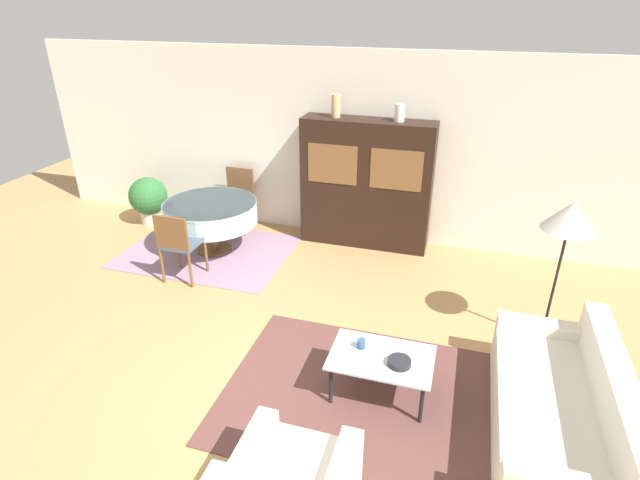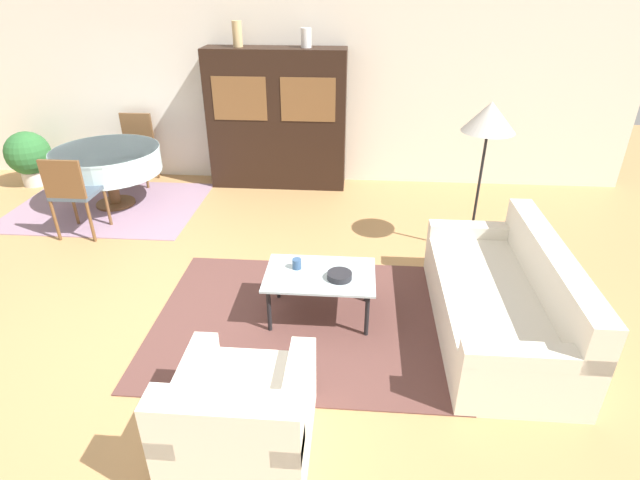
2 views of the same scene
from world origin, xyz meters
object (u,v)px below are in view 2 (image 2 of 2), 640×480
armchair (241,421)px  coffee_table (320,278)px  dining_table (107,161)px  floor_lamp (489,121)px  vase_tall (237,34)px  dining_chair_far (136,143)px  cup (297,264)px  potted_plant (29,155)px  dining_chair_near (72,191)px  display_cabinet (277,120)px  bowl (340,276)px  vase_short (306,38)px  couch (503,302)px

armchair → coffee_table: bearing=76.1°
dining_table → floor_lamp: bearing=-11.3°
vase_tall → dining_chair_far: bearing=-178.8°
dining_table → cup: size_ratio=14.45×
vase_tall → potted_plant: bearing=-174.6°
dining_chair_near → vase_tall: (1.55, 1.75, 1.43)m
display_cabinet → bowl: bearing=-72.5°
coffee_table → potted_plant: 5.08m
display_cabinet → dining_table: 2.22m
coffee_table → dining_chair_far: dining_chair_far is taller
floor_lamp → vase_short: 2.66m
coffee_table → bowl: bearing=-20.0°
dining_table → floor_lamp: size_ratio=0.81×
dining_chair_far → couch: bearing=144.4°
coffee_table → dining_table: (-2.82, 2.16, 0.21)m
dining_table → vase_short: size_ratio=5.64×
coffee_table → floor_lamp: bearing=40.5°
armchair → vase_tall: 4.90m
armchair → display_cabinet: size_ratio=0.49×
couch → floor_lamp: size_ratio=1.23×
display_cabinet → floor_lamp: 2.96m
potted_plant → coffee_table: bearing=-33.0°
floor_lamp → potted_plant: (-5.78, 1.48, -0.98)m
potted_plant → couch: bearing=-26.3°
cup → vase_tall: 3.50m
dining_chair_far → coffee_table: bearing=133.0°
coffee_table → dining_table: 3.55m
display_cabinet → vase_tall: vase_tall is taller
bowl → vase_short: vase_short is taller
display_cabinet → dining_chair_far: bearing=-179.1°
armchair → dining_chair_far: 5.11m
display_cabinet → vase_short: vase_short is taller
vase_tall → cup: bearing=-70.3°
dining_chair_far → vase_tall: bearing=-178.8°
armchair → dining_table: armchair is taller
dining_chair_near → floor_lamp: size_ratio=0.59×
cup → bowl: (0.37, -0.13, -0.02)m
display_cabinet → vase_tall: bearing=179.9°
vase_short → cup: bearing=-86.0°
dining_chair_near → floor_lamp: 4.41m
armchair → coffee_table: armchair is taller
bowl → vase_short: (-0.57, 3.11, 1.49)m
cup → vase_short: 3.33m
dining_chair_far → dining_table: bearing=90.0°
coffee_table → dining_chair_near: dining_chair_near is taller
display_cabinet → dining_chair_far: 2.04m
dining_chair_far → armchair: bearing=118.8°
coffee_table → dining_chair_near: (-2.82, 1.30, 0.17)m
display_cabinet → dining_table: bearing=-156.0°
display_cabinet → floor_lamp: size_ratio=1.15×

